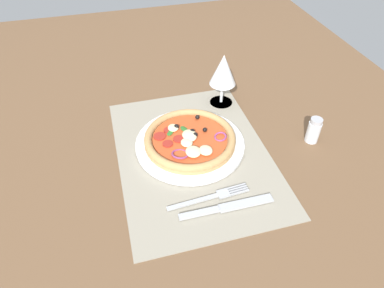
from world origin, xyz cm
name	(u,v)px	position (x,y,z in cm)	size (l,w,h in cm)	color
ground_plane	(193,158)	(0.00, 0.00, -1.20)	(190.00, 140.00, 2.40)	brown
placemat	(193,153)	(0.00, 0.00, 0.20)	(49.28, 35.23, 0.40)	gray
plate	(190,144)	(-2.71, 0.08, 0.96)	(26.45, 26.45, 1.11)	white
pizza	(190,139)	(-2.63, 0.04, 2.62)	(22.00, 22.00, 2.56)	tan
fork	(213,196)	(14.09, 0.52, 0.62)	(2.78, 18.06, 0.44)	#B2B5BA
knife	(228,207)	(17.52, 2.58, 0.65)	(2.05, 20.01, 0.62)	#B2B5BA
wine_glass	(223,71)	(-18.32, 13.30, 10.28)	(7.20, 7.20, 14.90)	silver
pepper_shaker	(314,130)	(2.91, 29.79, 3.25)	(3.20, 3.20, 6.70)	silver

